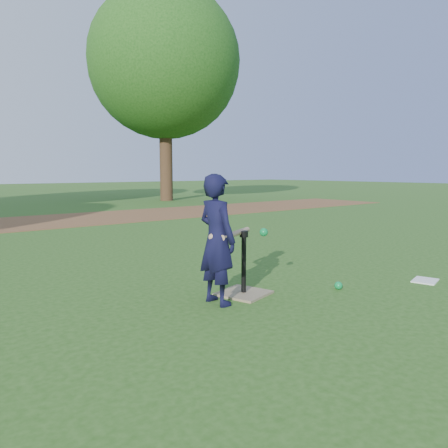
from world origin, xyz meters
TOP-DOWN VIEW (x-y plane):
  - ground at (0.00, 0.00)m, footprint 80.00×80.00m
  - dirt_strip at (0.00, 7.50)m, footprint 24.00×3.00m
  - child at (-0.23, 0.02)m, footprint 0.29×0.43m
  - wiffle_ball_ground at (0.99, -0.38)m, footprint 0.08×0.08m
  - clipboard at (1.99, -0.75)m, footprint 0.35×0.30m
  - batting_tee at (0.14, 0.08)m, footprint 0.53×0.53m
  - swing_action at (0.05, 0.05)m, footprint 0.70×0.32m
  - tree_right at (6.50, 12.00)m, footprint 5.80×5.80m

SIDE VIEW (x-z plane):
  - ground at x=0.00m, z-range 0.00..0.00m
  - dirt_strip at x=0.00m, z-range 0.00..0.01m
  - clipboard at x=1.99m, z-range 0.00..0.01m
  - wiffle_ball_ground at x=0.99m, z-range 0.00..0.08m
  - batting_tee at x=0.14m, z-range -0.20..0.42m
  - child at x=-0.23m, z-range 0.00..1.15m
  - swing_action at x=0.05m, z-range 0.56..0.64m
  - tree_right at x=6.50m, z-range 1.19..9.39m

